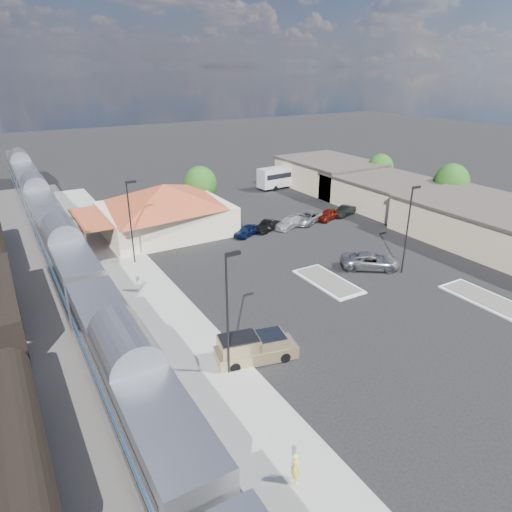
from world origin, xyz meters
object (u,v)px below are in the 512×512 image
coach_bus (287,175)px  pickup_truck (256,348)px  suv (371,261)px  station_depot (165,208)px

coach_bus → pickup_truck: bearing=139.6°
pickup_truck → coach_bus: bearing=-24.5°
suv → station_depot: bearing=68.0°
station_depot → pickup_truck: (-3.94, -29.43, -2.18)m
pickup_truck → station_depot: bearing=4.3°
station_depot → coach_bus: size_ratio=1.60×
pickup_truck → suv: 20.01m
suv → coach_bus: size_ratio=0.52×
pickup_truck → coach_bus: coach_bus is taller
station_depot → suv: 26.12m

